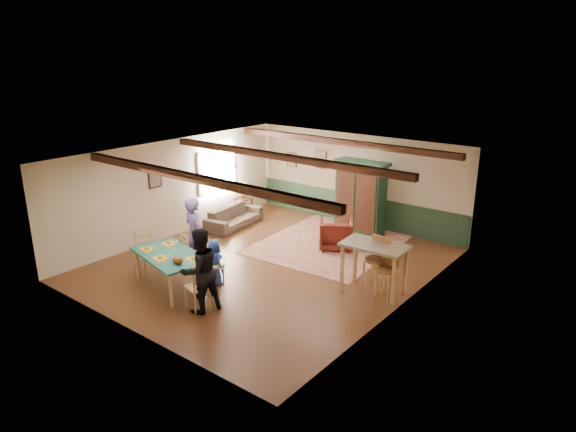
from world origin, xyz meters
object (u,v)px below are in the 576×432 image
Objects in this scene: cat at (178,260)px; table_lamp at (243,190)px; person_woman at (200,270)px; counter_table at (373,269)px; person_child at (214,262)px; bar_stool_right at (385,276)px; armoire at (361,198)px; sofa at (234,217)px; dining_table at (171,271)px; dining_chair_far_right at (211,264)px; dining_chair_end_right at (198,286)px; dining_chair_end_left at (148,250)px; person_man at (195,236)px; end_table at (243,206)px; bar_stool_left at (375,266)px; dining_chair_far_left at (193,253)px; armchair at (336,234)px.

table_lamp is (-2.91, 5.11, -0.08)m from cat.
person_woman is 0.75m from cat.
counter_table reaches higher than table_lamp.
person_child is 0.94× the size of bar_stool_right.
armoire is (0.18, 5.88, 0.19)m from person_woman.
dining_table is at bearing -162.29° from sofa.
dining_chair_far_right is 1.10m from dining_chair_end_right.
dining_chair_far_right is 0.58× the size of person_woman.
dining_chair_end_left reaches higher than dining_table.
person_man is 4.54m from end_table.
person_man is 1.38m from cat.
person_child reaches higher than end_table.
counter_table reaches higher than dining_chair_end_left.
bar_stool_left is at bearing 153.60° from person_woman.
dining_table is 0.95m from person_child.
dining_chair_far_right is at bearing 180.00° from dining_chair_far_left.
dining_chair_far_left is at bearing -0.00° from dining_chair_far_right.
dining_chair_end_left is at bearing 22.35° from armchair.
person_man is 3.60× the size of table_lamp.
end_table is 0.53m from table_lamp.
person_man is (-1.39, 1.20, 0.41)m from dining_chair_end_right.
armoire reaches higher than armchair.
dining_chair_far_left is 4.57m from table_lamp.
end_table is at bearing -131.37° from person_woman.
cat is at bearing 100.37° from dining_chair_far_right.
dining_table is at bearing -64.08° from end_table.
person_woman is (1.50, -1.23, -0.04)m from person_man.
dining_table is 4.61m from bar_stool_right.
table_lamp is at bearing -131.37° from person_woman.
sofa is 1.47× the size of counter_table.
dining_chair_end_left is 4.75m from table_lamp.
person_child reaches higher than dining_chair_end_right.
cat is (0.75, -1.16, -0.02)m from person_man.
person_child is at bearing -180.00° from person_man.
person_man is 3.29× the size of end_table.
person_woman reaches higher than armchair.
dining_table is 4.42m from bar_stool_left.
table_lamp is at bearing -47.97° from person_man.
sofa is at bearing -130.69° from dining_chair_end_right.
cat is 4.78m from sofa.
bar_stool_right is (2.79, 2.62, 0.06)m from dining_chair_end_right.
dining_chair_far_right is at bearing -65.08° from dining_chair_end_left.
dining_chair_far_left is at bearing -62.12° from end_table.
dining_chair_far_right is 2.64× the size of cat.
table_lamp reaches higher than dining_chair_end_left.
table_lamp is (-3.65, 5.18, -0.06)m from person_woman.
cat is at bearing -99.43° from armoire.
dining_chair_end_left is 1.84m from cat.
person_woman is at bearing -54.81° from table_lamp.
person_child is 5.11m from end_table.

